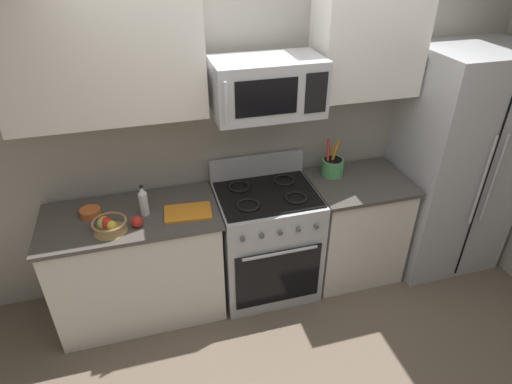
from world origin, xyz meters
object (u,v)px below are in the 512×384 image
(apple_loose, at_px, (137,222))
(cutting_board, at_px, (188,212))
(utensil_crock, at_px, (332,166))
(refrigerator, at_px, (454,164))
(bottle_vinegar, at_px, (143,201))
(fruit_basket, at_px, (109,225))
(prep_bowl, at_px, (90,212))
(range_oven, at_px, (266,240))
(microwave, at_px, (267,87))

(apple_loose, height_order, cutting_board, apple_loose)
(utensil_crock, bearing_deg, refrigerator, -9.27)
(cutting_board, relative_size, bottle_vinegar, 1.40)
(refrigerator, bearing_deg, bottle_vinegar, 179.95)
(fruit_basket, xyz_separation_m, prep_bowl, (-0.13, 0.22, -0.02))
(range_oven, height_order, microwave, microwave)
(microwave, height_order, utensil_crock, microwave)
(cutting_board, height_order, prep_bowl, prep_bowl)
(range_oven, bearing_deg, prep_bowl, 176.88)
(prep_bowl, bearing_deg, apple_loose, -35.49)
(refrigerator, distance_m, prep_bowl, 2.89)
(refrigerator, bearing_deg, range_oven, 179.39)
(microwave, bearing_deg, utensil_crock, 11.60)
(utensil_crock, relative_size, bottle_vinegar, 1.34)
(refrigerator, xyz_separation_m, fruit_basket, (-2.76, -0.14, 0.01))
(microwave, relative_size, apple_loose, 9.11)
(range_oven, bearing_deg, utensil_crock, 14.13)
(fruit_basket, height_order, prep_bowl, fruit_basket)
(range_oven, xyz_separation_m, refrigerator, (1.62, -0.02, 0.48))
(apple_loose, distance_m, cutting_board, 0.36)
(bottle_vinegar, bearing_deg, fruit_basket, -150.14)
(prep_bowl, bearing_deg, range_oven, -3.12)
(refrigerator, xyz_separation_m, bottle_vinegar, (-2.52, 0.00, 0.07))
(apple_loose, bearing_deg, microwave, 10.61)
(range_oven, distance_m, microwave, 1.26)
(microwave, xyz_separation_m, apple_loose, (-0.96, -0.18, -0.78))
(refrigerator, bearing_deg, fruit_basket, -177.19)
(refrigerator, height_order, fruit_basket, refrigerator)
(range_oven, xyz_separation_m, microwave, (-0.00, 0.03, 1.26))
(microwave, xyz_separation_m, utensil_crock, (0.60, 0.12, -0.75))
(range_oven, xyz_separation_m, prep_bowl, (-1.27, 0.07, 0.47))
(refrigerator, xyz_separation_m, prep_bowl, (-2.89, 0.09, -0.01))
(refrigerator, xyz_separation_m, microwave, (-1.62, 0.04, 0.78))
(apple_loose, bearing_deg, refrigerator, 2.98)
(fruit_basket, bearing_deg, prep_bowl, 120.26)
(refrigerator, distance_m, apple_loose, 2.58)
(apple_loose, bearing_deg, prep_bowl, 144.51)
(apple_loose, bearing_deg, fruit_basket, -179.65)
(cutting_board, bearing_deg, bottle_vinegar, 166.06)
(utensil_crock, xyz_separation_m, cutting_board, (-1.21, -0.24, -0.07))
(refrigerator, distance_m, cutting_board, 2.23)
(range_oven, bearing_deg, fruit_basket, -172.36)
(refrigerator, height_order, bottle_vinegar, refrigerator)
(utensil_crock, bearing_deg, range_oven, -165.87)
(utensil_crock, bearing_deg, cutting_board, -168.86)
(bottle_vinegar, bearing_deg, utensil_crock, 6.31)
(range_oven, bearing_deg, cutting_board, -171.86)
(microwave, bearing_deg, prep_bowl, 178.13)
(range_oven, distance_m, bottle_vinegar, 1.05)
(cutting_board, height_order, bottle_vinegar, bottle_vinegar)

